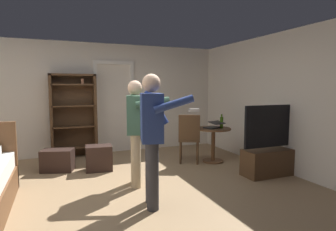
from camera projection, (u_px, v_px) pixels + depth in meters
ground_plane at (116, 194)px, 4.01m from camera, size 6.68×6.68×0.00m
wall_back at (91, 99)px, 6.36m from camera, size 6.31×0.12×2.52m
wall_right at (284, 102)px, 5.04m from camera, size 0.12×5.49×2.52m
doorway_frame at (114, 100)px, 6.48m from camera, size 0.93×0.08×2.13m
bookshelf at (74, 113)px, 6.03m from camera, size 0.96×0.32×1.81m
tv_flatscreen at (273, 154)px, 4.85m from camera, size 1.24×0.40×1.23m
side_table at (213, 139)px, 5.68m from camera, size 0.71×0.71×0.70m
laptop at (214, 126)px, 5.60m from camera, size 0.41×0.42×0.15m
bottle_on_table at (222, 122)px, 5.62m from camera, size 0.06×0.06×0.28m
wooden_chair at (189, 136)px, 5.57m from camera, size 0.56×0.56×0.99m
person_blue_shirt at (152, 131)px, 3.51m from camera, size 0.65×0.69×1.70m
person_striped_shirt at (136, 126)px, 4.27m from camera, size 0.66×0.68×1.63m
suitcase_dark at (99, 158)px, 5.11m from camera, size 0.50×0.39×0.46m
suitcase_small at (58, 160)px, 5.06m from camera, size 0.62×0.47×0.40m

